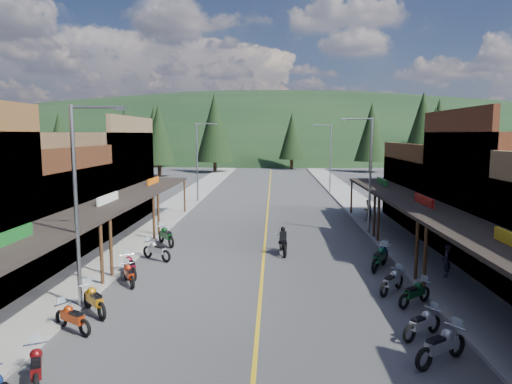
# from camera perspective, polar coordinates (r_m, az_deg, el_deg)

# --- Properties ---
(ground) EXTENTS (220.00, 220.00, 0.00)m
(ground) POSITION_cam_1_polar(r_m,az_deg,el_deg) (24.13, 0.86, -9.34)
(ground) COLOR #38383A
(ground) RESTS_ON ground
(centerline) EXTENTS (0.15, 90.00, 0.01)m
(centerline) POSITION_cam_1_polar(r_m,az_deg,el_deg) (43.67, 1.51, -1.80)
(centerline) COLOR gold
(centerline) RESTS_ON ground
(sidewalk_west) EXTENTS (3.40, 94.00, 0.15)m
(sidewalk_west) POSITION_cam_1_polar(r_m,az_deg,el_deg) (44.62, -9.74, -1.62)
(sidewalk_west) COLOR gray
(sidewalk_west) RESTS_ON ground
(sidewalk_east) EXTENTS (3.40, 94.00, 0.15)m
(sidewalk_east) POSITION_cam_1_polar(r_m,az_deg,el_deg) (44.41, 12.81, -1.74)
(sidewalk_east) COLOR gray
(sidewalk_east) RESTS_ON ground
(shop_west_2) EXTENTS (10.90, 9.00, 6.20)m
(shop_west_2) POSITION_cam_1_polar(r_m,az_deg,el_deg) (28.98, -27.38, -2.21)
(shop_west_2) COLOR #3F2111
(shop_west_2) RESTS_ON ground
(shop_west_3) EXTENTS (10.90, 10.20, 8.20)m
(shop_west_3) POSITION_cam_1_polar(r_m,az_deg,el_deg) (37.44, -20.28, 1.65)
(shop_west_3) COLOR brown
(shop_west_3) RESTS_ON ground
(shop_east_3) EXTENTS (10.90, 10.20, 6.20)m
(shop_east_3) POSITION_cam_1_polar(r_m,az_deg,el_deg) (37.12, 23.08, -0.06)
(shop_east_3) COLOR #4C2D16
(shop_east_3) RESTS_ON ground
(streetlight_0) EXTENTS (2.16, 0.18, 8.00)m
(streetlight_0) POSITION_cam_1_polar(r_m,az_deg,el_deg) (18.85, -21.23, -0.67)
(streetlight_0) COLOR gray
(streetlight_0) RESTS_ON ground
(streetlight_1) EXTENTS (2.16, 0.18, 8.00)m
(streetlight_1) POSITION_cam_1_polar(r_m,az_deg,el_deg) (45.80, -7.19, 4.18)
(streetlight_1) COLOR gray
(streetlight_1) RESTS_ON ground
(streetlight_2) EXTENTS (2.16, 0.18, 8.00)m
(streetlight_2) POSITION_cam_1_polar(r_m,az_deg,el_deg) (31.86, 13.86, 2.68)
(streetlight_2) COLOR gray
(streetlight_2) RESTS_ON ground
(streetlight_3) EXTENTS (2.16, 0.18, 8.00)m
(streetlight_3) POSITION_cam_1_polar(r_m,az_deg,el_deg) (53.55, 9.15, 4.59)
(streetlight_3) COLOR gray
(streetlight_3) RESTS_ON ground
(ridge_hill) EXTENTS (310.00, 140.00, 60.00)m
(ridge_hill) POSITION_cam_1_polar(r_m,az_deg,el_deg) (158.27, 2.07, 4.80)
(ridge_hill) COLOR black
(ridge_hill) RESTS_ON ground
(pine_0) EXTENTS (5.04, 5.04, 11.00)m
(pine_0) POSITION_cam_1_polar(r_m,az_deg,el_deg) (94.28, -23.37, 6.45)
(pine_0) COLOR black
(pine_0) RESTS_ON ground
(pine_1) EXTENTS (5.88, 5.88, 12.50)m
(pine_1) POSITION_cam_1_polar(r_m,az_deg,el_deg) (96.30, -12.61, 7.32)
(pine_1) COLOR black
(pine_1) RESTS_ON ground
(pine_2) EXTENTS (6.72, 6.72, 14.00)m
(pine_2) POSITION_cam_1_polar(r_m,az_deg,el_deg) (81.80, -5.20, 8.03)
(pine_2) COLOR black
(pine_2) RESTS_ON ground
(pine_3) EXTENTS (5.04, 5.04, 11.00)m
(pine_3) POSITION_cam_1_polar(r_m,az_deg,el_deg) (89.18, 4.51, 7.00)
(pine_3) COLOR black
(pine_3) RESTS_ON ground
(pine_4) EXTENTS (5.88, 5.88, 12.50)m
(pine_4) POSITION_cam_1_polar(r_m,az_deg,el_deg) (84.93, 14.23, 7.30)
(pine_4) COLOR black
(pine_4) RESTS_ON ground
(pine_5) EXTENTS (6.72, 6.72, 14.00)m
(pine_5) POSITION_cam_1_polar(r_m,az_deg,el_deg) (100.83, 21.83, 7.40)
(pine_5) COLOR black
(pine_5) RESTS_ON ground
(pine_7) EXTENTS (5.88, 5.88, 12.50)m
(pine_7) POSITION_cam_1_polar(r_m,az_deg,el_deg) (104.32, -16.05, 7.20)
(pine_7) COLOR black
(pine_7) RESTS_ON ground
(pine_8) EXTENTS (4.48, 4.48, 10.00)m
(pine_8) POSITION_cam_1_polar(r_m,az_deg,el_deg) (67.03, -17.51, 6.17)
(pine_8) COLOR black
(pine_8) RESTS_ON ground
(pine_9) EXTENTS (4.93, 4.93, 10.80)m
(pine_9) POSITION_cam_1_polar(r_m,az_deg,el_deg) (72.04, 21.39, 6.38)
(pine_9) COLOR black
(pine_9) RESTS_ON ground
(pine_10) EXTENTS (5.38, 5.38, 11.60)m
(pine_10) POSITION_cam_1_polar(r_m,az_deg,el_deg) (75.43, -12.07, 7.05)
(pine_10) COLOR black
(pine_10) RESTS_ON ground
(pine_11) EXTENTS (5.82, 5.82, 12.40)m
(pine_11) POSITION_cam_1_polar(r_m,az_deg,el_deg) (64.13, 20.07, 7.11)
(pine_11) COLOR black
(pine_11) RESTS_ON ground
(bike_west_3) EXTENTS (1.51, 2.10, 1.15)m
(bike_west_3) POSITION_cam_1_polar(r_m,az_deg,el_deg) (14.74, -25.77, -18.92)
(bike_west_3) COLOR #620D0E
(bike_west_3) RESTS_ON ground
(bike_west_4) EXTENTS (1.99, 1.60, 1.11)m
(bike_west_4) POSITION_cam_1_polar(r_m,az_deg,el_deg) (17.71, -21.97, -14.27)
(bike_west_4) COLOR #A92F0C
(bike_west_4) RESTS_ON ground
(bike_west_5) EXTENTS (1.94, 2.08, 1.22)m
(bike_west_5) POSITION_cam_1_polar(r_m,az_deg,el_deg) (19.03, -19.57, -12.47)
(bike_west_5) COLOR #B8730D
(bike_west_5) RESTS_ON ground
(bike_west_6) EXTENTS (1.46, 1.91, 1.06)m
(bike_west_6) POSITION_cam_1_polar(r_m,az_deg,el_deg) (22.07, -15.60, -9.79)
(bike_west_6) COLOR #B8290D
(bike_west_6) RESTS_ON ground
(bike_west_7) EXTENTS (1.65, 2.11, 1.17)m
(bike_west_7) POSITION_cam_1_polar(r_m,az_deg,el_deg) (23.18, -15.47, -8.80)
(bike_west_7) COLOR maroon
(bike_west_7) RESTS_ON ground
(bike_west_8) EXTENTS (2.13, 1.76, 1.20)m
(bike_west_8) POSITION_cam_1_polar(r_m,az_deg,el_deg) (25.78, -12.33, -7.04)
(bike_west_8) COLOR #A4A4A9
(bike_west_8) RESTS_ON ground
(bike_west_9) EXTENTS (1.96, 2.36, 1.33)m
(bike_west_9) POSITION_cam_1_polar(r_m,az_deg,el_deg) (29.01, -11.19, -5.27)
(bike_west_9) COLOR #0B3814
(bike_west_9) RESTS_ON ground
(bike_east_3) EXTENTS (2.24, 1.86, 1.26)m
(bike_east_3) POSITION_cam_1_polar(r_m,az_deg,el_deg) (15.49, 22.16, -17.19)
(bike_east_3) COLOR gray
(bike_east_3) RESTS_ON ground
(bike_east_4) EXTENTS (1.91, 1.66, 1.09)m
(bike_east_4) POSITION_cam_1_polar(r_m,az_deg,el_deg) (17.06, 20.07, -15.06)
(bike_east_4) COLOR #AEADB3
(bike_east_4) RESTS_ON ground
(bike_east_5) EXTENTS (1.92, 1.72, 1.11)m
(bike_east_5) POSITION_cam_1_polar(r_m,az_deg,el_deg) (19.91, 19.23, -11.73)
(bike_east_5) COLOR #0C3C19
(bike_east_5) RESTS_ON ground
(bike_east_6) EXTENTS (1.81, 1.98, 1.15)m
(bike_east_6) POSITION_cam_1_polar(r_m,az_deg,el_deg) (21.06, 16.64, -10.52)
(bike_east_6) COLOR #A4A4A9
(bike_east_6) RESTS_ON ground
(bike_east_7) EXTENTS (1.75, 2.34, 1.29)m
(bike_east_7) POSITION_cam_1_polar(r_m,az_deg,el_deg) (24.42, 15.17, -7.83)
(bike_east_7) COLOR #0D4226
(bike_east_7) RESTS_ON ground
(bike_east_8) EXTENTS (1.57, 2.06, 1.14)m
(bike_east_8) POSITION_cam_1_polar(r_m,az_deg,el_deg) (25.52, 15.43, -7.35)
(bike_east_8) COLOR navy
(bike_east_8) RESTS_ON ground
(rider_on_bike) EXTENTS (0.97, 2.27, 1.67)m
(rider_on_bike) POSITION_cam_1_polar(r_m,az_deg,el_deg) (26.48, 3.38, -6.34)
(rider_on_bike) COLOR black
(rider_on_bike) RESTS_ON ground
(pedestrian_east_a) EXTENTS (0.53, 0.66, 1.56)m
(pedestrian_east_a) POSITION_cam_1_polar(r_m,az_deg,el_deg) (23.64, 22.72, -7.93)
(pedestrian_east_a) COLOR #211D2C
(pedestrian_east_a) RESTS_ON sidewalk_east
(pedestrian_east_b) EXTENTS (0.92, 0.83, 1.65)m
(pedestrian_east_b) POSITION_cam_1_polar(r_m,az_deg,el_deg) (36.88, 13.77, -2.18)
(pedestrian_east_b) COLOR #4E4331
(pedestrian_east_b) RESTS_ON sidewalk_east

